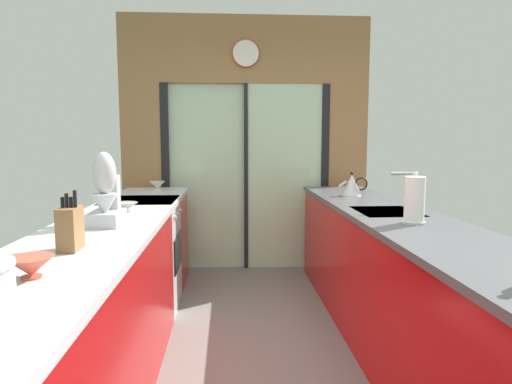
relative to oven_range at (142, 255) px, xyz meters
name	(u,v)px	position (x,y,z in m)	size (l,w,h in m)	color
ground_plane	(257,341)	(0.91, -0.65, -0.47)	(5.04, 7.60, 0.02)	slate
back_wall_unit	(246,129)	(0.91, 1.15, 1.07)	(2.64, 0.12, 2.70)	olive
left_counter_run	(105,304)	(0.00, -1.12, 0.01)	(0.62, 3.80, 0.92)	#AD0C0F
right_counter_run	(401,288)	(1.82, -0.95, 0.01)	(0.62, 3.80, 0.92)	#AD0C0F
sink_faucet	(411,185)	(1.97, -0.70, 0.64)	(0.19, 0.02, 0.27)	#B7BABC
oven_range	(142,255)	(0.00, 0.00, 0.00)	(0.60, 0.60, 0.92)	#B7BABC
mixing_bowl_near	(31,267)	(0.02, -2.06, 0.51)	(0.16, 0.16, 0.08)	#BC4C38
mixing_bowl_mid	(125,207)	(0.02, -0.63, 0.50)	(0.17, 0.17, 0.07)	gray
mixing_bowl_far	(157,185)	(0.02, 0.75, 0.51)	(0.15, 0.15, 0.08)	silver
knife_block	(70,228)	(0.02, -1.66, 0.56)	(0.08, 0.14, 0.27)	brown
stand_mixer	(106,197)	(0.02, -1.08, 0.63)	(0.17, 0.27, 0.42)	#B7BABC
kettle	(352,185)	(1.80, 0.17, 0.56)	(0.26, 0.18, 0.21)	#B7BABC
paper_towel_roll	(415,200)	(1.80, -1.14, 0.60)	(0.13, 0.13, 0.30)	#B7BABC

